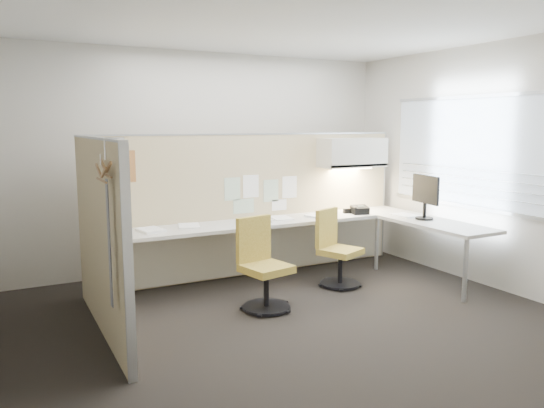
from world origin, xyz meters
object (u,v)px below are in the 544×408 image
phone (359,210)px  chair_left (262,267)px  monitor (425,194)px  chair_right (336,251)px  desk (299,230)px

phone → chair_left: bearing=-141.9°
monitor → phone: monitor is taller
chair_right → monitor: bearing=-35.7°
chair_left → phone: chair_left is taller
chair_left → chair_right: 1.17m
desk → chair_right: size_ratio=4.53×
chair_left → chair_right: (1.12, 0.31, -0.02)m
desk → chair_left: 1.16m
chair_left → monitor: 2.32m
desk → chair_right: (0.25, -0.43, -0.19)m
chair_left → phone: bearing=11.4°
desk → chair_left: (-0.87, -0.74, -0.17)m
desk → phone: (0.92, 0.02, 0.18)m
monitor → chair_left: bearing=101.2°
desk → chair_left: bearing=-139.6°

